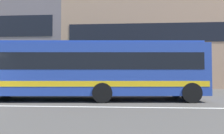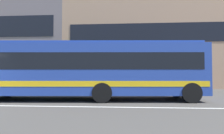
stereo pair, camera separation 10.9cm
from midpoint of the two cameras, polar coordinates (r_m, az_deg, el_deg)
name	(u,v)px [view 2 (the right image)]	position (r m, az deg, el deg)	size (l,w,h in m)	color
apartment_block_right	(161,47)	(25.33, 14.20, 5.56)	(21.73, 10.64, 9.45)	tan
transit_bus	(89,69)	(11.09, -6.29, -0.46)	(12.59, 3.45, 3.14)	#26439D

